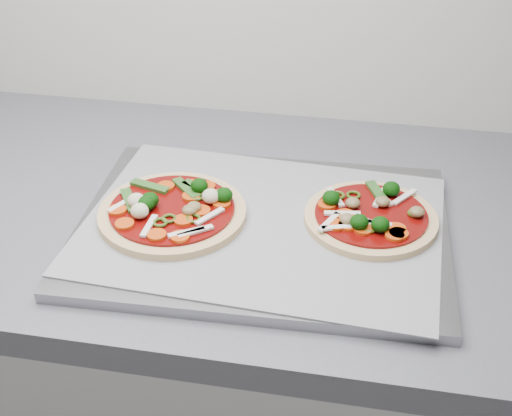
# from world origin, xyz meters

# --- Properties ---
(countertop) EXTENTS (3.60, 0.60, 0.04)m
(countertop) POSITION_xyz_m (0.00, 1.30, 0.88)
(countertop) COLOR slate
(countertop) RESTS_ON base_cabinet
(baking_tray) EXTENTS (0.50, 0.38, 0.02)m
(baking_tray) POSITION_xyz_m (-0.22, 1.24, 0.91)
(baking_tray) COLOR gray
(baking_tray) RESTS_ON countertop
(parchment) EXTENTS (0.48, 0.36, 0.00)m
(parchment) POSITION_xyz_m (-0.22, 1.24, 0.92)
(parchment) COLOR gray
(parchment) RESTS_ON baking_tray
(pizza_left) EXTENTS (0.24, 0.24, 0.03)m
(pizza_left) POSITION_xyz_m (-0.34, 1.23, 0.93)
(pizza_left) COLOR tan
(pizza_left) RESTS_ON parchment
(pizza_right) EXTENTS (0.20, 0.20, 0.03)m
(pizza_right) POSITION_xyz_m (-0.08, 1.27, 0.93)
(pizza_right) COLOR tan
(pizza_right) RESTS_ON parchment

